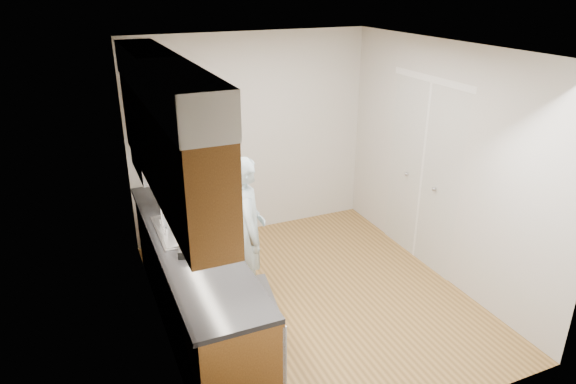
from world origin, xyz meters
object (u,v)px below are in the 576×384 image
object	(u,v)px
soap_bottle_a	(165,199)
soda_can	(187,206)
person	(247,222)
dish_rack	(203,245)
soap_bottle_b	(171,194)
steel_can	(177,200)

from	to	relation	value
soap_bottle_a	soda_can	size ratio (longest dim) A/B	2.51
soap_bottle_a	person	bearing A→B (deg)	-32.18
soda_can	dish_rack	distance (m)	0.81
soap_bottle_b	steel_can	xyz separation A→B (m)	(0.03, -0.09, -0.04)
soap_bottle_a	soda_can	bearing A→B (deg)	-16.71
person	soda_can	size ratio (longest dim) A/B	15.94
soap_bottle_b	steel_can	world-z (taller)	soap_bottle_b
soda_can	steel_can	size ratio (longest dim) A/B	0.85
steel_can	person	bearing A→B (deg)	-43.74
soap_bottle_a	dish_rack	distance (m)	0.88
soap_bottle_b	steel_can	size ratio (longest dim) A/B	1.60
steel_can	soda_can	bearing A→B (deg)	-67.51
soap_bottle_b	dish_rack	xyz separation A→B (m)	(0.04, -1.06, -0.07)
soap_bottle_a	soda_can	world-z (taller)	soap_bottle_a
person	soda_can	world-z (taller)	person
dish_rack	soap_bottle_b	bearing A→B (deg)	108.18
soap_bottle_a	dish_rack	world-z (taller)	soap_bottle_a
dish_rack	steel_can	bearing A→B (deg)	106.34
person	steel_can	bearing A→B (deg)	56.44
person	soap_bottle_b	bearing A→B (deg)	53.45
soap_bottle_b	person	bearing A→B (deg)	-46.72
person	soap_bottle_b	distance (m)	0.87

